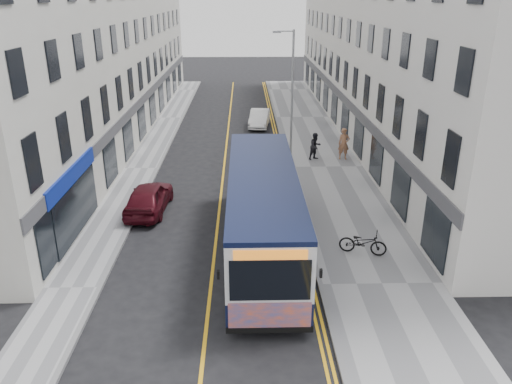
{
  "coord_description": "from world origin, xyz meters",
  "views": [
    {
      "loc": [
        1.28,
        -16.77,
        9.96
      ],
      "look_at": [
        1.78,
        4.18,
        1.6
      ],
      "focal_mm": 35.0,
      "sensor_mm": 36.0,
      "label": 1
    }
  ],
  "objects_px": {
    "city_bus": "(263,209)",
    "bicycle": "(363,242)",
    "pedestrian_near": "(344,144)",
    "pedestrian_far": "(315,146)",
    "streetlamp": "(291,91)",
    "car_white": "(259,118)",
    "car_maroon": "(149,197)"
  },
  "relations": [
    {
      "from": "car_maroon",
      "to": "pedestrian_far",
      "type": "bearing_deg",
      "value": -136.32
    },
    {
      "from": "streetlamp",
      "to": "car_white",
      "type": "distance_m",
      "value": 9.39
    },
    {
      "from": "streetlamp",
      "to": "bicycle",
      "type": "distance_m",
      "value": 13.62
    },
    {
      "from": "car_maroon",
      "to": "streetlamp",
      "type": "bearing_deg",
      "value": -128.92
    },
    {
      "from": "streetlamp",
      "to": "car_maroon",
      "type": "distance_m",
      "value": 11.76
    },
    {
      "from": "streetlamp",
      "to": "pedestrian_near",
      "type": "xyz_separation_m",
      "value": [
        3.4,
        -0.51,
        -3.26
      ]
    },
    {
      "from": "bicycle",
      "to": "pedestrian_far",
      "type": "height_order",
      "value": "pedestrian_far"
    },
    {
      "from": "city_bus",
      "to": "car_white",
      "type": "distance_m",
      "value": 20.87
    },
    {
      "from": "pedestrian_far",
      "to": "car_white",
      "type": "distance_m",
      "value": 9.59
    },
    {
      "from": "pedestrian_near",
      "to": "car_maroon",
      "type": "height_order",
      "value": "pedestrian_near"
    },
    {
      "from": "pedestrian_near",
      "to": "car_white",
      "type": "relative_size",
      "value": 0.49
    },
    {
      "from": "city_bus",
      "to": "pedestrian_near",
      "type": "height_order",
      "value": "city_bus"
    },
    {
      "from": "car_white",
      "to": "car_maroon",
      "type": "xyz_separation_m",
      "value": [
        -5.88,
        -16.69,
        0.07
      ]
    },
    {
      "from": "pedestrian_near",
      "to": "pedestrian_far",
      "type": "xyz_separation_m",
      "value": [
        -1.8,
        -0.04,
        -0.14
      ]
    },
    {
      "from": "streetlamp",
      "to": "car_maroon",
      "type": "height_order",
      "value": "streetlamp"
    },
    {
      "from": "bicycle",
      "to": "car_maroon",
      "type": "distance_m",
      "value": 10.55
    },
    {
      "from": "city_bus",
      "to": "pedestrian_far",
      "type": "relative_size",
      "value": 6.83
    },
    {
      "from": "pedestrian_near",
      "to": "car_maroon",
      "type": "bearing_deg",
      "value": -144.38
    },
    {
      "from": "streetlamp",
      "to": "bicycle",
      "type": "xyz_separation_m",
      "value": [
        1.85,
        -12.96,
        -3.76
      ]
    },
    {
      "from": "pedestrian_far",
      "to": "car_white",
      "type": "relative_size",
      "value": 0.42
    },
    {
      "from": "city_bus",
      "to": "pedestrian_far",
      "type": "height_order",
      "value": "city_bus"
    },
    {
      "from": "pedestrian_near",
      "to": "pedestrian_far",
      "type": "relative_size",
      "value": 1.16
    },
    {
      "from": "city_bus",
      "to": "car_maroon",
      "type": "xyz_separation_m",
      "value": [
        -5.39,
        4.15,
        -1.13
      ]
    },
    {
      "from": "pedestrian_near",
      "to": "car_white",
      "type": "height_order",
      "value": "pedestrian_near"
    },
    {
      "from": "pedestrian_near",
      "to": "pedestrian_far",
      "type": "height_order",
      "value": "pedestrian_near"
    },
    {
      "from": "pedestrian_far",
      "to": "city_bus",
      "type": "bearing_deg",
      "value": -140.37
    },
    {
      "from": "streetlamp",
      "to": "pedestrian_near",
      "type": "relative_size",
      "value": 4.01
    },
    {
      "from": "bicycle",
      "to": "car_white",
      "type": "xyz_separation_m",
      "value": [
        -3.54,
        21.42,
        0.05
      ]
    },
    {
      "from": "city_bus",
      "to": "bicycle",
      "type": "xyz_separation_m",
      "value": [
        4.03,
        -0.59,
        -1.25
      ]
    },
    {
      "from": "bicycle",
      "to": "pedestrian_far",
      "type": "distance_m",
      "value": 12.43
    },
    {
      "from": "city_bus",
      "to": "car_maroon",
      "type": "distance_m",
      "value": 6.9
    },
    {
      "from": "pedestrian_near",
      "to": "pedestrian_far",
      "type": "distance_m",
      "value": 1.81
    }
  ]
}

